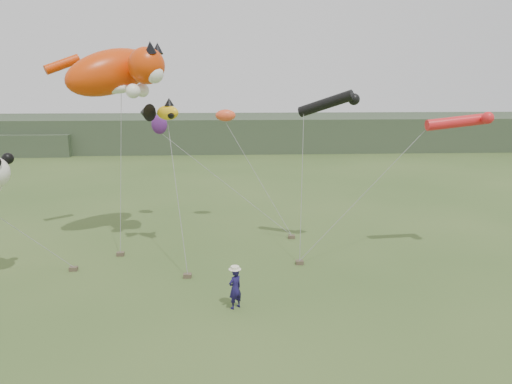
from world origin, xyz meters
TOP-DOWN VIEW (x-y plane):
  - ground at (0.00, 0.00)m, footprint 120.00×120.00m
  - headland at (-3.11, 44.69)m, footprint 90.00×13.00m
  - festival_attendant at (0.52, -0.18)m, footprint 0.71×0.68m
  - sandbag_anchors at (-1.25, 5.12)m, footprint 11.06×5.58m
  - cat_kite at (-5.20, 8.03)m, footprint 6.44×5.00m
  - fish_kite at (-2.97, 6.23)m, footprint 2.33×1.54m
  - tube_kites at (8.45, 5.84)m, footprint 9.03×2.90m
  - misc_kites at (-2.04, 11.45)m, footprint 4.98×1.32m

SIDE VIEW (x-z plane):
  - ground at x=0.00m, z-range 0.00..0.00m
  - sandbag_anchors at x=-1.25m, z-range 0.00..0.18m
  - festival_attendant at x=0.52m, z-range 0.00..1.64m
  - headland at x=-3.11m, z-range -0.08..3.92m
  - misc_kites at x=-2.04m, z-range 5.55..7.03m
  - tube_kites at x=8.45m, z-range 6.15..8.09m
  - fish_kite at x=-2.97m, z-range 6.58..7.70m
  - cat_kite at x=-5.20m, z-range 7.41..10.69m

